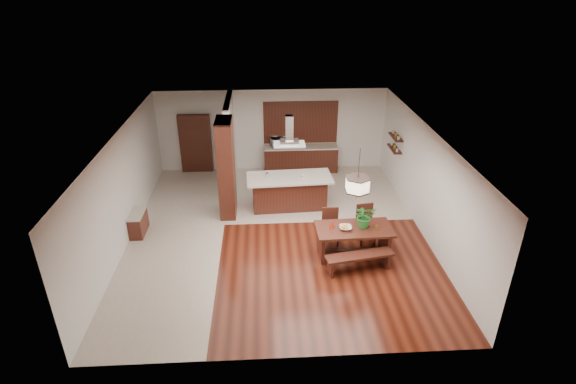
{
  "coord_description": "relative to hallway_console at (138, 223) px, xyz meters",
  "views": [
    {
      "loc": [
        -0.32,
        -10.66,
        6.58
      ],
      "look_at": [
        0.3,
        0.0,
        1.25
      ],
      "focal_mm": 28.0,
      "sensor_mm": 36.0,
      "label": 1
    }
  ],
  "objects": [
    {
      "name": "tile_kitchen",
      "position": [
        5.06,
        2.3,
        -0.31
      ],
      "size": [
        5.5,
        4.0,
        0.01
      ],
      "primitive_type": "cube",
      "color": "beige",
      "rests_on": "ground"
    },
    {
      "name": "hallway_console",
      "position": [
        0.0,
        0.0,
        0.0
      ],
      "size": [
        0.37,
        0.88,
        0.63
      ],
      "primitive_type": "cube",
      "color": "black",
      "rests_on": "ground"
    },
    {
      "name": "pendant_lantern",
      "position": [
        5.69,
        -1.38,
        1.93
      ],
      "size": [
        0.64,
        0.64,
        1.31
      ],
      "primitive_type": null,
      "color": "beige",
      "rests_on": "room_shell"
    },
    {
      "name": "fruit_bowl",
      "position": [
        5.47,
        -1.43,
        0.51
      ],
      "size": [
        0.33,
        0.33,
        0.08
      ],
      "primitive_type": "imported",
      "rotation": [
        0.0,
        0.0,
        -0.07
      ],
      "color": "beige",
      "rests_on": "dining_table"
    },
    {
      "name": "shelf_lower",
      "position": [
        7.68,
        2.4,
        1.08
      ],
      "size": [
        0.26,
        0.9,
        0.04
      ],
      "primitive_type": "cube",
      "color": "black",
      "rests_on": "room_shell"
    },
    {
      "name": "hallway_doorway",
      "position": [
        1.11,
        4.2,
        0.74
      ],
      "size": [
        1.1,
        0.2,
        2.1
      ],
      "primitive_type": "cube",
      "color": "black",
      "rests_on": "ground"
    },
    {
      "name": "dining_chair_left",
      "position": [
        5.2,
        -0.82,
        0.17
      ],
      "size": [
        0.44,
        0.44,
        0.98
      ],
      "primitive_type": null,
      "rotation": [
        0.0,
        0.0,
        -0.01
      ],
      "color": "black",
      "rests_on": "ground"
    },
    {
      "name": "range_hood",
      "position": [
        4.23,
        1.27,
        2.15
      ],
      "size": [
        0.9,
        0.55,
        0.87
      ],
      "primitive_type": null,
      "color": "silver",
      "rests_on": "room_shell"
    },
    {
      "name": "tile_hallway",
      "position": [
        1.06,
        -0.2,
        -0.31
      ],
      "size": [
        2.5,
        9.0,
        0.01
      ],
      "primitive_type": "cube",
      "color": "beige",
      "rests_on": "ground"
    },
    {
      "name": "dining_bench",
      "position": [
        5.71,
        -2.07,
        -0.08
      ],
      "size": [
        1.7,
        0.65,
        0.47
      ],
      "primitive_type": null,
      "rotation": [
        0.0,
        0.0,
        0.18
      ],
      "color": "black",
      "rests_on": "ground"
    },
    {
      "name": "gold_ornament",
      "position": [
        6.23,
        -1.47,
        0.53
      ],
      "size": [
        0.08,
        0.08,
        0.11
      ],
      "primitive_type": "cylinder",
      "rotation": [
        0.0,
        0.0,
        0.05
      ],
      "color": "gold",
      "rests_on": "dining_table"
    },
    {
      "name": "kitchen_island",
      "position": [
        4.23,
        1.27,
        0.22
      ],
      "size": [
        2.58,
        1.23,
        1.04
      ],
      "rotation": [
        0.0,
        0.0,
        0.05
      ],
      "color": "black",
      "rests_on": "ground"
    },
    {
      "name": "room_shell",
      "position": [
        3.81,
        -0.2,
        1.75
      ],
      "size": [
        9.0,
        9.04,
        2.92
      ],
      "color": "#3D140B",
      "rests_on": "ground"
    },
    {
      "name": "foliage_plant",
      "position": [
        5.95,
        -1.32,
        0.77
      ],
      "size": [
        0.6,
        0.55,
        0.59
      ],
      "primitive_type": "imported",
      "rotation": [
        0.0,
        0.0,
        0.17
      ],
      "color": "#27752B",
      "rests_on": "dining_table"
    },
    {
      "name": "island_cup",
      "position": [
        4.64,
        1.21,
        0.77
      ],
      "size": [
        0.14,
        0.14,
        0.09
      ],
      "primitive_type": "imported",
      "rotation": [
        0.0,
        0.0,
        -0.27
      ],
      "color": "white",
      "rests_on": "kitchen_island"
    },
    {
      "name": "microwave",
      "position": [
        4.05,
        4.03,
        0.79
      ],
      "size": [
        0.66,
        0.53,
        0.32
      ],
      "primitive_type": "imported",
      "rotation": [
        0.0,
        0.0,
        0.27
      ],
      "color": "silver",
      "rests_on": "rear_counter"
    },
    {
      "name": "partition_pier",
      "position": [
        2.41,
        1.0,
        1.14
      ],
      "size": [
        0.45,
        1.0,
        2.9
      ],
      "primitive_type": "cube",
      "color": "black",
      "rests_on": "ground"
    },
    {
      "name": "napkin_cone",
      "position": [
        5.14,
        -1.34,
        0.59
      ],
      "size": [
        0.15,
        0.15,
        0.22
      ],
      "primitive_type": "cone",
      "rotation": [
        0.0,
        0.0,
        0.12
      ],
      "color": "#AD210C",
      "rests_on": "dining_table"
    },
    {
      "name": "rear_counter",
      "position": [
        4.81,
        4.0,
        0.16
      ],
      "size": [
        2.6,
        0.62,
        0.95
      ],
      "color": "black",
      "rests_on": "ground"
    },
    {
      "name": "kitchen_window",
      "position": [
        4.81,
        4.26,
        1.44
      ],
      "size": [
        2.6,
        0.08,
        1.5
      ],
      "primitive_type": "cube",
      "color": "#915A2B",
      "rests_on": "room_shell"
    },
    {
      "name": "shelf_upper",
      "position": [
        7.68,
        2.4,
        1.49
      ],
      "size": [
        0.26,
        0.9,
        0.04
      ],
      "primitive_type": "cube",
      "color": "black",
      "rests_on": "room_shell"
    },
    {
      "name": "dining_table",
      "position": [
        5.69,
        -1.38,
        0.27
      ],
      "size": [
        1.93,
        1.01,
        0.79
      ],
      "rotation": [
        0.0,
        0.0,
        0.03
      ],
      "color": "black",
      "rests_on": "ground"
    },
    {
      "name": "dining_chair_right",
      "position": [
        6.15,
        -0.79,
        0.2
      ],
      "size": [
        0.52,
        0.52,
        1.04
      ],
      "primitive_type": null,
      "rotation": [
        0.0,
        0.0,
        0.13
      ],
      "color": "black",
      "rests_on": "ground"
    },
    {
      "name": "partition_stub",
      "position": [
        2.41,
        3.1,
        1.14
      ],
      "size": [
        0.18,
        2.4,
        2.9
      ],
      "primitive_type": "cube",
      "color": "silver",
      "rests_on": "ground"
    },
    {
      "name": "soffit_band",
      "position": [
        3.81,
        -0.2,
        2.57
      ],
      "size": [
        8.0,
        9.0,
        0.02
      ],
      "primitive_type": "cube",
      "color": "#3C1F0F",
      "rests_on": "room_shell"
    }
  ]
}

